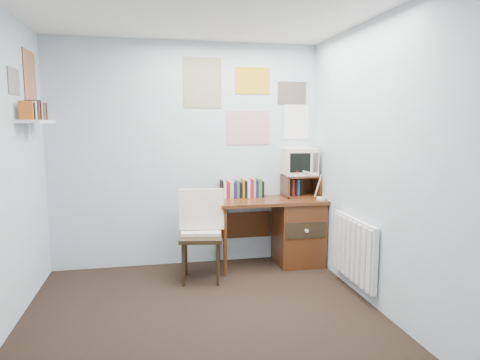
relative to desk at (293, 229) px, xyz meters
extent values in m
plane|color=black|center=(-1.17, -1.48, -0.41)|extent=(3.50, 3.50, 0.00)
cube|color=silver|center=(-1.17, 0.27, 0.84)|extent=(3.00, 0.02, 2.50)
cube|color=silver|center=(0.33, -1.48, 0.84)|extent=(0.02, 3.50, 2.50)
cube|color=#5A2D14|center=(-0.27, 0.00, 0.34)|extent=(1.20, 0.55, 0.03)
cube|color=#5A2D14|center=(0.06, 0.00, -0.04)|extent=(0.50, 0.50, 0.72)
cylinder|color=#5A2D14|center=(-0.83, -0.24, -0.04)|extent=(0.04, 0.04, 0.72)
cylinder|color=#5A2D14|center=(-0.83, 0.23, -0.04)|extent=(0.04, 0.04, 0.72)
cube|color=#5A2D14|center=(-0.52, 0.25, 0.01)|extent=(0.64, 0.02, 0.30)
cube|color=black|center=(-1.09, -0.32, 0.05)|extent=(0.53, 0.51, 0.90)
cube|color=#B71D0C|center=(0.27, -0.14, 0.54)|extent=(0.29, 0.26, 0.37)
cube|color=#5A2D14|center=(0.12, 0.11, 0.48)|extent=(0.40, 0.30, 0.25)
cube|color=beige|center=(0.11, 0.13, 0.77)|extent=(0.37, 0.35, 0.34)
cube|color=#5A2D14|center=(-0.51, 0.18, 0.46)|extent=(0.60, 0.14, 0.22)
cube|color=white|center=(0.29, -0.93, 0.01)|extent=(0.09, 0.80, 0.60)
cube|color=white|center=(-2.57, -0.38, 1.21)|extent=(0.20, 0.62, 0.24)
cube|color=white|center=(-0.47, 0.26, 1.44)|extent=(1.20, 0.01, 0.90)
cube|color=white|center=(-2.67, -0.38, 1.59)|extent=(0.01, 0.70, 0.60)
camera|label=1|loc=(-1.56, -4.55, 1.20)|focal=32.00mm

